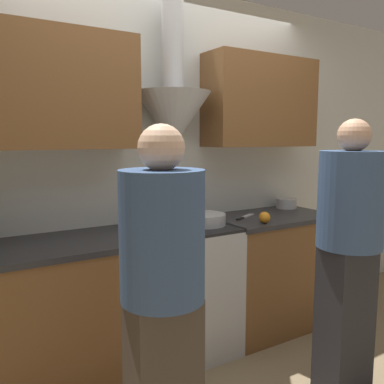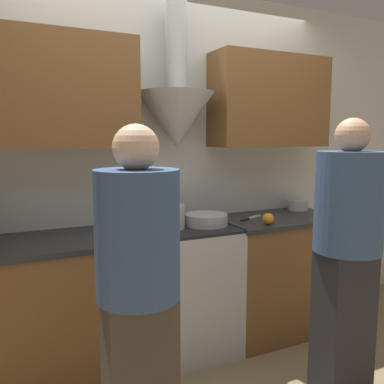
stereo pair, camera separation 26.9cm
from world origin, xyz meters
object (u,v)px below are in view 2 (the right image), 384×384
Objects in this scene: saucepan at (298,205)px; person_foreground_right at (347,252)px; stock_pot at (167,217)px; orange_fruit at (268,219)px; mixing_bowl at (206,220)px; person_foreground_left at (139,293)px; stove_range at (186,288)px.

saucepan is 1.22m from person_foreground_right.
stock_pot is 0.72m from orange_fruit.
orange_fruit is 0.70m from saucepan.
saucepan is (0.99, 0.21, 0.00)m from mixing_bowl.
saucepan reaches higher than orange_fruit.
person_foreground_right is (-0.56, -1.08, -0.06)m from saucepan.
orange_fruit reaches higher than mixing_bowl.
orange_fruit is 0.05× the size of person_foreground_left.
stock_pot is 1.06m from person_foreground_left.
saucepan reaches higher than stove_range.
saucepan is (0.59, 0.38, 0.00)m from orange_fruit.
mixing_bowl is 0.44m from orange_fruit.
person_foreground_left is at bearing -149.14° from orange_fruit.
stove_range is at bearing 54.99° from person_foreground_left.
person_foreground_right reaches higher than stock_pot.
person_foreground_left is at bearing -148.44° from saucepan.
stock_pot is 0.15× the size of person_foreground_right.
orange_fruit is at bearing 91.89° from person_foreground_right.
stove_range is 3.04× the size of mixing_bowl.
stock_pot is 1.15m from person_foreground_right.
stock_pot is at bearing 173.32° from mixing_bowl.
person_foreground_left is 1.21m from person_foreground_right.
person_foreground_left is at bearing -131.65° from mixing_bowl.
orange_fruit is at bearing -147.04° from saucepan.
stock_pot is at bearing 128.00° from person_foreground_right.
person_foreground_left is at bearing -125.01° from stove_range.
person_foreground_right is at bearing 0.74° from person_foreground_left.
orange_fruit is 1.39m from person_foreground_left.
person_foreground_right is at bearing -64.04° from mixing_bowl.
person_foreground_left is (-0.65, -0.92, 0.40)m from stove_range.
stock_pot is at bearing 163.01° from orange_fruit.
person_foreground_left is at bearing -179.26° from person_foreground_right.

